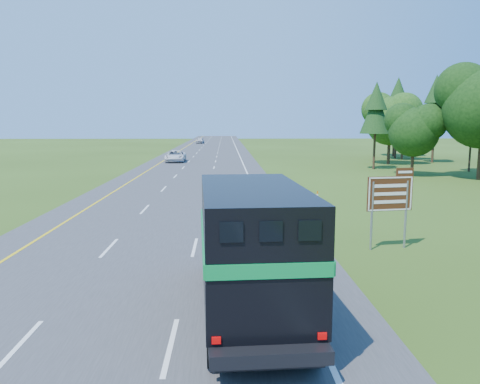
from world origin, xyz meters
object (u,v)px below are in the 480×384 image
at_px(white_suv, 176,156).
at_px(exit_sign, 391,197).
at_px(far_car, 200,140).
at_px(horse_truck, 250,245).

xyz_separation_m(white_suv, exit_sign, (13.75, -44.77, 1.45)).
relative_size(far_car, exit_sign, 1.28).
bearing_deg(white_suv, horse_truck, -81.83).
distance_m(horse_truck, white_suv, 51.99).
bearing_deg(exit_sign, far_car, 88.35).
height_order(white_suv, exit_sign, exit_sign).
height_order(far_car, exit_sign, exit_sign).
relative_size(white_suv, far_car, 1.25).
bearing_deg(horse_truck, white_suv, 94.93).
distance_m(white_suv, far_car, 57.15).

